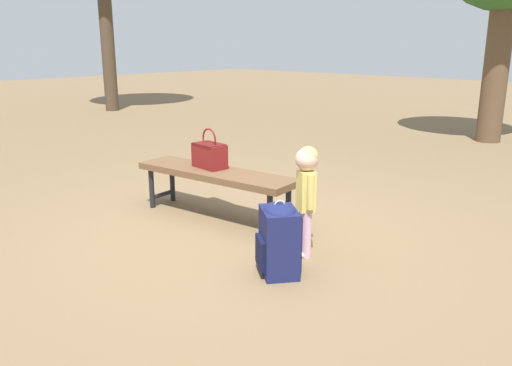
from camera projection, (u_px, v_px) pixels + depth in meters
ground_plane at (237, 232)px, 4.38m from camera, size 40.00×40.00×0.00m
park_bench at (215, 176)px, 4.66m from camera, size 1.64×0.58×0.45m
handbag at (209, 154)px, 4.71m from camera, size 0.33×0.21×0.37m
child_standing at (306, 184)px, 3.77m from camera, size 0.20×0.18×0.84m
backpack_large at (279, 237)px, 3.54m from camera, size 0.40×0.38×0.54m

